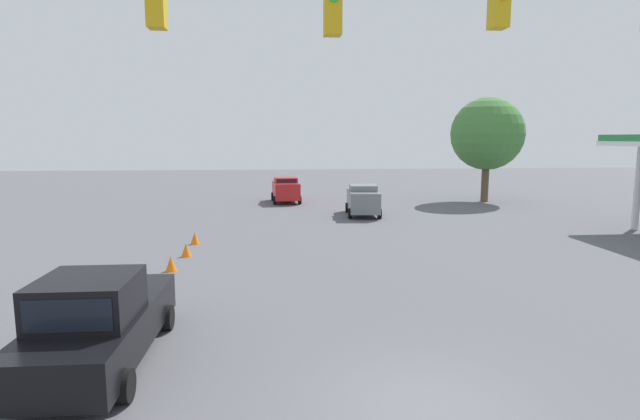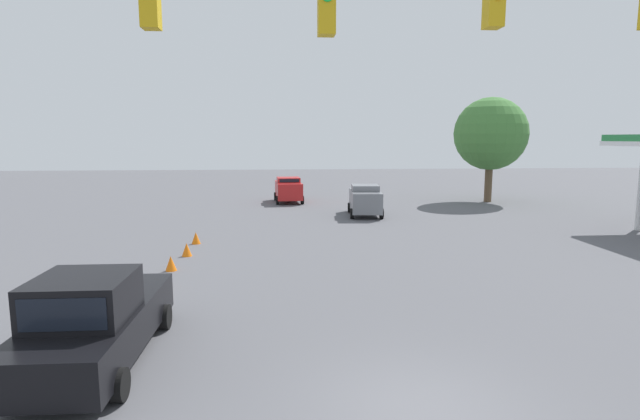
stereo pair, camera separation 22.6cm
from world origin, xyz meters
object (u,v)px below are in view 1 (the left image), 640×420
object	(u,v)px
sedan_red_withflow_deep	(286,189)
traffic_cone_second	(157,283)
traffic_cone_fifth	(195,238)
tree_horizon_left	(487,134)
traffic_cone_third	(171,264)
pickup_truck_black_parked_shoulder	(99,322)
sedan_grey_oncoming_deep	(363,199)
traffic_cone_nearest	(137,310)
traffic_cone_fourth	(186,250)
overhead_signal_span	(413,105)

from	to	relation	value
sedan_red_withflow_deep	traffic_cone_second	distance (m)	22.68
traffic_cone_second	traffic_cone_fifth	world-z (taller)	same
tree_horizon_left	traffic_cone_third	bearing A→B (deg)	42.95
traffic_cone_fifth	tree_horizon_left	xyz separation A→B (m)	(-20.00, -13.97, 4.92)
pickup_truck_black_parked_shoulder	traffic_cone_second	distance (m)	5.35
pickup_truck_black_parked_shoulder	sedan_grey_oncoming_deep	bearing A→B (deg)	-114.69
traffic_cone_nearest	traffic_cone_fifth	distance (m)	9.87
traffic_cone_fourth	traffic_cone_fifth	size ratio (longest dim) A/B	1.00
sedan_red_withflow_deep	traffic_cone_fifth	distance (m)	15.63
traffic_cone_second	traffic_cone_fourth	size ratio (longest dim) A/B	1.00
traffic_cone_third	traffic_cone_second	bearing A→B (deg)	91.03
traffic_cone_third	traffic_cone_fourth	size ratio (longest dim) A/B	1.00
traffic_cone_fifth	tree_horizon_left	size ratio (longest dim) A/B	0.07
traffic_cone_second	traffic_cone_fifth	bearing A→B (deg)	-90.74
tree_horizon_left	sedan_red_withflow_deep	bearing A→B (deg)	-3.55
sedan_red_withflow_deep	traffic_cone_second	xyz separation A→B (m)	(4.68, 22.18, -0.72)
sedan_grey_oncoming_deep	traffic_cone_fifth	xyz separation A→B (m)	(9.35, 7.95, -0.74)
traffic_cone_nearest	traffic_cone_fourth	bearing A→B (deg)	-90.41
tree_horizon_left	traffic_cone_second	bearing A→B (deg)	46.56
traffic_cone_nearest	tree_horizon_left	bearing A→B (deg)	-130.04
sedan_red_withflow_deep	pickup_truck_black_parked_shoulder	bearing A→B (deg)	80.37
overhead_signal_span	traffic_cone_second	xyz separation A→B (m)	(6.54, -6.38, -5.27)
sedan_red_withflow_deep	overhead_signal_span	bearing A→B (deg)	93.73
overhead_signal_span	traffic_cone_third	distance (m)	12.23
traffic_cone_second	sedan_red_withflow_deep	bearing A→B (deg)	-101.91
traffic_cone_fourth	tree_horizon_left	size ratio (longest dim) A/B	0.07
overhead_signal_span	traffic_cone_fifth	size ratio (longest dim) A/B	41.40
traffic_cone_fourth	traffic_cone_third	bearing A→B (deg)	85.94
traffic_cone_second	traffic_cone_fifth	distance (m)	7.25
pickup_truck_black_parked_shoulder	traffic_cone_nearest	size ratio (longest dim) A/B	9.92
traffic_cone_second	traffic_cone_fourth	bearing A→B (deg)	-91.42
overhead_signal_span	tree_horizon_left	distance (m)	30.76
traffic_cone_fourth	tree_horizon_left	world-z (taller)	tree_horizon_left
overhead_signal_span	traffic_cone_nearest	world-z (taller)	overhead_signal_span
sedan_red_withflow_deep	sedan_grey_oncoming_deep	distance (m)	8.45
traffic_cone_third	traffic_cone_nearest	bearing A→B (deg)	91.24
pickup_truck_black_parked_shoulder	tree_horizon_left	distance (m)	33.54
traffic_cone_second	traffic_cone_third	world-z (taller)	same
sedan_red_withflow_deep	traffic_cone_fourth	size ratio (longest dim) A/B	7.10
pickup_truck_black_parked_shoulder	traffic_cone_fifth	xyz separation A→B (m)	(-0.08, -12.56, -0.70)
traffic_cone_second	traffic_cone_fifth	size ratio (longest dim) A/B	1.00
sedan_red_withflow_deep	traffic_cone_fifth	bearing A→B (deg)	72.92
traffic_cone_nearest	traffic_cone_fifth	world-z (taller)	same
sedan_red_withflow_deep	traffic_cone_third	size ratio (longest dim) A/B	7.10
traffic_cone_second	tree_horizon_left	bearing A→B (deg)	-133.44
sedan_red_withflow_deep	traffic_cone_fifth	xyz separation A→B (m)	(4.59, 14.93, -0.72)
pickup_truck_black_parked_shoulder	traffic_cone_fourth	distance (m)	10.10
pickup_truck_black_parked_shoulder	traffic_cone_second	world-z (taller)	pickup_truck_black_parked_shoulder
traffic_cone_nearest	tree_horizon_left	size ratio (longest dim) A/B	0.07
sedan_red_withflow_deep	sedan_grey_oncoming_deep	bearing A→B (deg)	124.31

